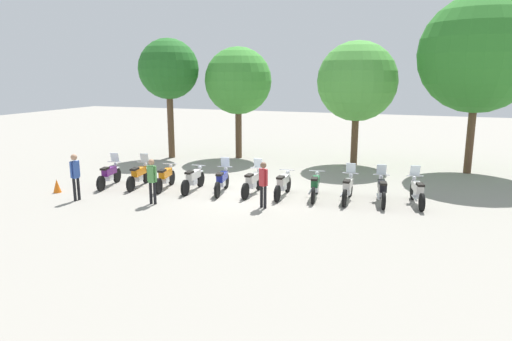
% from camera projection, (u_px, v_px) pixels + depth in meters
% --- Properties ---
extents(ground_plane, '(80.00, 80.00, 0.00)m').
position_uv_depth(ground_plane, '(252.00, 195.00, 18.29)').
color(ground_plane, gray).
extents(motorcycle_0, '(0.71, 2.16, 1.37)m').
position_uv_depth(motorcycle_0, '(109.00, 175.00, 19.58)').
color(motorcycle_0, black).
rests_on(motorcycle_0, ground_plane).
extents(motorcycle_1, '(0.62, 2.18, 1.37)m').
position_uv_depth(motorcycle_1, '(139.00, 175.00, 19.49)').
color(motorcycle_1, black).
rests_on(motorcycle_1, ground_plane).
extents(motorcycle_2, '(0.68, 2.17, 0.99)m').
position_uv_depth(motorcycle_2, '(165.00, 177.00, 19.14)').
color(motorcycle_2, black).
rests_on(motorcycle_2, ground_plane).
extents(motorcycle_3, '(0.62, 2.19, 0.99)m').
position_uv_depth(motorcycle_3, '(193.00, 179.00, 18.83)').
color(motorcycle_3, black).
rests_on(motorcycle_3, ground_plane).
extents(motorcycle_4, '(0.67, 2.17, 1.37)m').
position_uv_depth(motorcycle_4, '(222.00, 180.00, 18.52)').
color(motorcycle_4, black).
rests_on(motorcycle_4, ground_plane).
extents(motorcycle_5, '(0.62, 2.19, 1.37)m').
position_uv_depth(motorcycle_5, '(253.00, 182.00, 18.30)').
color(motorcycle_5, black).
rests_on(motorcycle_5, ground_plane).
extents(motorcycle_6, '(0.62, 2.19, 0.99)m').
position_uv_depth(motorcycle_6, '(283.00, 184.00, 17.93)').
color(motorcycle_6, black).
rests_on(motorcycle_6, ground_plane).
extents(motorcycle_7, '(0.62, 2.19, 0.99)m').
position_uv_depth(motorcycle_7, '(315.00, 186.00, 17.70)').
color(motorcycle_7, black).
rests_on(motorcycle_7, ground_plane).
extents(motorcycle_8, '(0.62, 2.19, 1.37)m').
position_uv_depth(motorcycle_8, '(348.00, 188.00, 17.32)').
color(motorcycle_8, black).
rests_on(motorcycle_8, ground_plane).
extents(motorcycle_9, '(0.64, 2.18, 1.37)m').
position_uv_depth(motorcycle_9, '(382.00, 190.00, 17.02)').
color(motorcycle_9, black).
rests_on(motorcycle_9, ground_plane).
extents(motorcycle_10, '(0.72, 2.16, 1.37)m').
position_uv_depth(motorcycle_10, '(417.00, 191.00, 16.83)').
color(motorcycle_10, black).
rests_on(motorcycle_10, ground_plane).
extents(person_0, '(0.29, 0.41, 1.79)m').
position_uv_depth(person_0, '(75.00, 173.00, 17.30)').
color(person_0, black).
rests_on(person_0, ground_plane).
extents(person_1, '(0.40, 0.23, 1.70)m').
position_uv_depth(person_1, '(152.00, 178.00, 16.82)').
color(person_1, black).
rests_on(person_1, ground_plane).
extents(person_2, '(0.40, 0.29, 1.68)m').
position_uv_depth(person_2, '(263.00, 181.00, 16.34)').
color(person_2, black).
rests_on(person_2, ground_plane).
extents(tree_0, '(3.35, 3.35, 6.69)m').
position_uv_depth(tree_0, '(169.00, 70.00, 25.48)').
color(tree_0, brown).
rests_on(tree_0, ground_plane).
extents(tree_1, '(3.73, 3.73, 6.23)m').
position_uv_depth(tree_1, '(238.00, 81.00, 25.52)').
color(tree_1, brown).
rests_on(tree_1, ground_plane).
extents(tree_2, '(4.10, 4.10, 6.42)m').
position_uv_depth(tree_2, '(357.00, 82.00, 23.52)').
color(tree_2, brown).
rests_on(tree_2, ground_plane).
extents(tree_3, '(5.45, 5.45, 8.36)m').
position_uv_depth(tree_3, '(478.00, 54.00, 21.20)').
color(tree_3, brown).
rests_on(tree_3, ground_plane).
extents(traffic_cone, '(0.32, 0.32, 0.55)m').
position_uv_depth(traffic_cone, '(57.00, 186.00, 18.62)').
color(traffic_cone, orange).
rests_on(traffic_cone, ground_plane).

